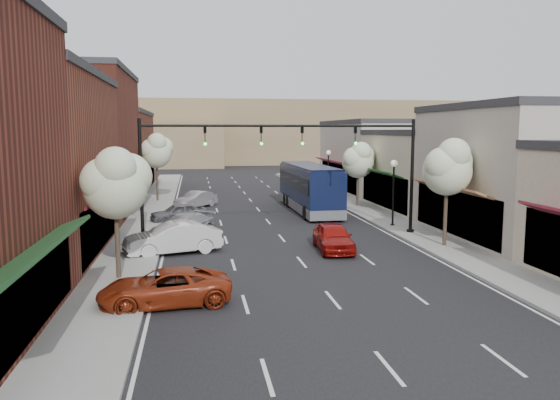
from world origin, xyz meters
name	(u,v)px	position (x,y,z in m)	size (l,w,h in m)	color
ground	(310,273)	(0.00, 0.00, 0.00)	(160.00, 160.00, 0.00)	black
sidewalk_left	(150,214)	(-8.40, 18.50, 0.07)	(2.80, 73.00, 0.15)	gray
sidewalk_right	(364,209)	(8.40, 18.50, 0.07)	(2.80, 73.00, 0.15)	gray
curb_left	(169,213)	(-7.00, 18.50, 0.07)	(0.25, 73.00, 0.17)	gray
curb_right	(347,209)	(7.00, 18.50, 0.07)	(0.25, 73.00, 0.17)	gray
bldg_left_midnear	(10,164)	(-14.23, 6.00, 4.66)	(10.14, 14.10, 9.40)	brown
bldg_left_midfar	(70,143)	(-14.24, 20.00, 5.40)	(10.14, 14.10, 10.90)	maroon
bldg_left_far	(105,151)	(-14.22, 36.00, 4.16)	(10.14, 18.10, 8.40)	brown
bldg_right_midnear	(518,172)	(13.72, 6.00, 3.91)	(9.14, 12.10, 7.90)	#AEA395
bldg_right_midfar	(430,170)	(13.70, 18.00, 3.17)	(9.14, 12.10, 6.40)	beige
bldg_right_far	(374,156)	(13.71, 32.00, 3.66)	(9.14, 16.10, 7.40)	#AEA395
hill_far	(218,132)	(0.00, 90.00, 6.00)	(120.00, 30.00, 12.00)	#7A6647
hill_near	(79,144)	(-25.00, 78.00, 4.00)	(50.00, 20.00, 8.00)	#7A6647
signal_mast_right	(375,159)	(5.62, 8.00, 4.62)	(8.22, 0.46, 7.00)	black
signal_mast_left	(184,161)	(-5.62, 8.00, 4.62)	(8.22, 0.46, 7.00)	black
tree_right_near	(449,166)	(8.35, 3.94, 4.45)	(2.85, 2.65, 5.95)	#47382B
tree_right_far	(359,159)	(8.35, 19.94, 3.99)	(2.85, 2.65, 5.43)	#47382B
tree_left_near	(116,182)	(-8.25, -0.06, 4.22)	(2.85, 2.65, 5.69)	#47382B
tree_left_far	(157,150)	(-8.25, 25.94, 4.60)	(2.85, 2.65, 6.13)	#47382B
lamp_post_near	(394,182)	(7.80, 10.50, 3.01)	(0.44, 0.44, 4.44)	black
lamp_post_far	(328,165)	(7.80, 28.00, 3.01)	(0.44, 0.44, 4.44)	black
coach_bus	(309,187)	(3.88, 18.51, 1.90)	(2.82, 11.99, 3.65)	#0D1434
red_hatchback	(333,237)	(2.15, 4.23, 0.74)	(1.75, 4.36, 1.49)	maroon
parked_car_a	(165,287)	(-6.20, -3.64, 0.67)	(2.21, 4.79, 1.33)	maroon
parked_car_b	(173,238)	(-6.20, 4.86, 0.81)	(1.72, 4.94, 1.63)	silver
parked_car_c	(183,226)	(-5.78, 9.39, 0.68)	(1.91, 4.69, 1.36)	#A09FA4
parked_car_d	(178,213)	(-6.20, 14.85, 0.66)	(1.56, 3.87, 1.32)	#5C5D64
parked_car_e	(196,200)	(-4.94, 21.93, 0.67)	(1.42, 4.06, 1.34)	#A9A9AE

